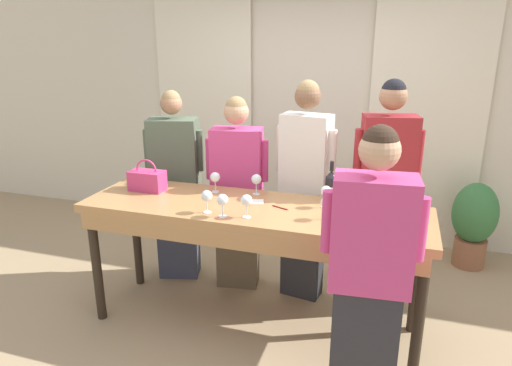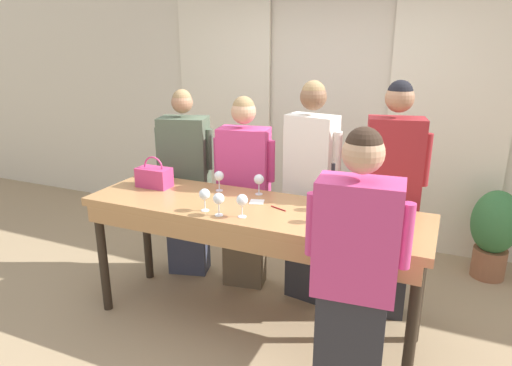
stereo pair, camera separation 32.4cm
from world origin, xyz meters
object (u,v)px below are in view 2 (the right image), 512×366
at_px(wine_glass_front_mid, 322,206).
at_px(potted_plant, 494,230).
at_px(wine_glass_front_left, 219,176).
at_px(wine_glass_center_right, 325,194).
at_px(guest_pink_top, 244,193).
at_px(guest_striped_shirt, 390,201).
at_px(wine_glass_center_mid, 242,200).
at_px(tasting_bar, 251,220).
at_px(wine_bottle, 332,189).
at_px(wine_glass_front_right, 219,199).
at_px(guest_olive_jacket, 186,184).
at_px(wine_glass_back_left, 259,180).
at_px(host_pouring, 354,280).
at_px(wine_glass_center_left, 205,195).
at_px(handbag, 154,177).
at_px(guest_cream_sweater, 310,191).

height_order(wine_glass_front_mid, potted_plant, wine_glass_front_mid).
relative_size(wine_glass_front_left, wine_glass_center_right, 1.00).
distance_m(guest_pink_top, guest_striped_shirt, 1.20).
height_order(wine_glass_center_mid, guest_pink_top, guest_pink_top).
xyz_separation_m(tasting_bar, wine_glass_center_mid, (0.02, -0.19, 0.22)).
bearing_deg(wine_bottle, wine_glass_center_mid, -135.27).
distance_m(wine_glass_front_right, guest_olive_jacket, 1.12).
bearing_deg(wine_glass_center_mid, wine_glass_back_left, 99.62).
height_order(wine_glass_center_right, guest_striped_shirt, guest_striped_shirt).
bearing_deg(wine_glass_center_right, wine_glass_front_mid, -80.19).
xyz_separation_m(guest_olive_jacket, host_pouring, (1.74, -1.12, 0.01)).
bearing_deg(guest_olive_jacket, host_pouring, -32.72).
bearing_deg(wine_glass_front_mid, wine_bottle, 94.08).
distance_m(guest_olive_jacket, potted_plant, 2.79).
height_order(tasting_bar, wine_glass_front_mid, wine_glass_front_mid).
bearing_deg(tasting_bar, wine_glass_center_left, -143.82).
distance_m(handbag, potted_plant, 3.02).
distance_m(handbag, guest_striped_shirt, 1.83).
xyz_separation_m(wine_glass_center_right, guest_pink_top, (-0.81, 0.42, -0.23)).
distance_m(wine_glass_front_right, wine_glass_center_mid, 0.16).
bearing_deg(wine_glass_center_left, wine_glass_front_right, -17.05).
bearing_deg(guest_pink_top, tasting_bar, -60.92).
relative_size(wine_glass_center_left, wine_glass_back_left, 1.00).
xyz_separation_m(wine_glass_center_mid, wine_glass_center_right, (0.47, 0.34, -0.00)).
xyz_separation_m(guest_striped_shirt, potted_plant, (0.81, 0.99, -0.49)).
distance_m(host_pouring, potted_plant, 2.30).
xyz_separation_m(wine_glass_front_left, guest_cream_sweater, (0.63, 0.34, -0.14)).
relative_size(wine_bottle, wine_glass_center_right, 1.90).
bearing_deg(handbag, wine_glass_center_mid, -18.45).
bearing_deg(wine_bottle, guest_olive_jacket, 168.55).
relative_size(wine_glass_back_left, guest_striped_shirt, 0.09).
bearing_deg(guest_cream_sweater, handbag, -158.54).
height_order(guest_olive_jacket, host_pouring, host_pouring).
distance_m(wine_bottle, wine_glass_front_mid, 0.36).
xyz_separation_m(tasting_bar, host_pouring, (0.85, -0.55, 0.00)).
xyz_separation_m(wine_glass_front_left, guest_pink_top, (0.06, 0.34, -0.23)).
height_order(wine_glass_front_right, guest_pink_top, guest_pink_top).
height_order(wine_glass_center_mid, guest_striped_shirt, guest_striped_shirt).
xyz_separation_m(wine_glass_center_mid, host_pouring, (0.83, -0.36, -0.21)).
height_order(wine_glass_front_left, wine_glass_center_mid, same).
height_order(wine_bottle, guest_cream_sweater, guest_cream_sweater).
bearing_deg(guest_olive_jacket, wine_glass_back_left, -19.31).
bearing_deg(wine_glass_center_left, wine_glass_front_left, 105.05).
distance_m(wine_glass_back_left, guest_olive_jacket, 0.91).
xyz_separation_m(guest_striped_shirt, host_pouring, (-0.02, -1.12, -0.08)).
height_order(wine_glass_front_right, wine_glass_center_mid, same).
bearing_deg(guest_olive_jacket, wine_glass_center_right, -16.76).
distance_m(wine_glass_front_left, host_pouring, 1.47).
relative_size(wine_glass_front_right, wine_glass_center_mid, 1.00).
distance_m(wine_glass_front_mid, wine_glass_center_left, 0.80).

